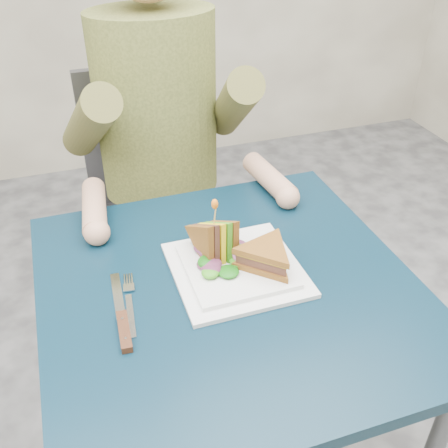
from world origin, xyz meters
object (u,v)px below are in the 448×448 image
object	(u,v)px
sandwich_flat	(266,256)
table	(229,313)
chair	(158,191)
sandwich_upright	(215,241)
knife	(123,324)
diner	(157,94)
plate	(236,268)
fork	(130,305)

from	to	relation	value
sandwich_flat	table	bearing A→B (deg)	-172.76
chair	sandwich_flat	world-z (taller)	chair
sandwich_upright	knife	size ratio (longest dim) A/B	0.69
diner	plate	xyz separation A→B (m)	(0.03, -0.57, -0.18)
knife	sandwich_flat	bearing A→B (deg)	10.40
chair	knife	world-z (taller)	chair
fork	chair	bearing A→B (deg)	74.27
sandwich_flat	knife	bearing A→B (deg)	-169.60
chair	sandwich_upright	world-z (taller)	chair
sandwich_flat	sandwich_upright	size ratio (longest dim) A/B	1.31
plate	fork	bearing A→B (deg)	-171.91
chair	sandwich_upright	size ratio (longest dim) A/B	6.11
table	sandwich_flat	world-z (taller)	sandwich_flat
chair	knife	xyz separation A→B (m)	(-0.22, -0.77, 0.20)
table	fork	distance (m)	0.22
diner	knife	world-z (taller)	diner
table	plate	bearing A→B (deg)	52.69
knife	table	bearing A→B (deg)	11.55
plate	table	bearing A→B (deg)	-127.31
chair	fork	size ratio (longest dim) A/B	5.18
sandwich_flat	fork	size ratio (longest dim) A/B	1.11
plate	fork	size ratio (longest dim) A/B	1.45
chair	diner	size ratio (longest dim) A/B	1.25
chair	sandwich_flat	xyz separation A→B (m)	(0.08, -0.71, 0.23)
sandwich_upright	fork	bearing A→B (deg)	-158.60
chair	plate	size ratio (longest dim) A/B	3.58
table	sandwich_flat	bearing A→B (deg)	7.24
table	fork	xyz separation A→B (m)	(-0.20, 0.00, 0.08)
plate	diner	bearing A→B (deg)	92.70
diner	sandwich_flat	xyz separation A→B (m)	(0.08, -0.60, -0.14)
chair	fork	xyz separation A→B (m)	(-0.20, -0.72, 0.19)
chair	diner	xyz separation A→B (m)	(-0.00, -0.11, 0.37)
table	sandwich_upright	distance (m)	0.16
diner	chair	bearing A→B (deg)	90.00
table	sandwich_upright	bearing A→B (deg)	92.88
diner	sandwich_flat	distance (m)	0.62
knife	sandwich_upright	bearing A→B (deg)	29.91
chair	fork	world-z (taller)	chair
plate	knife	world-z (taller)	plate
diner	fork	xyz separation A→B (m)	(-0.20, -0.60, -0.18)
chair	diner	world-z (taller)	diner
sandwich_flat	sandwich_upright	world-z (taller)	sandwich_upright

